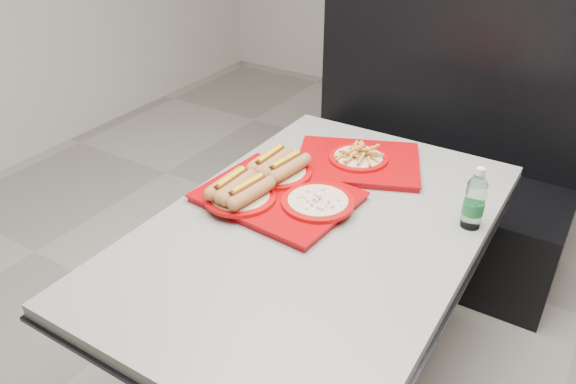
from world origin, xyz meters
The scene contains 5 objects.
diner_table centered at (0.00, 0.00, 0.58)m, with size 0.92×1.42×0.75m.
booth_bench centered at (0.00, 1.09, 0.40)m, with size 1.30×0.57×1.35m.
tray_near centered at (-0.19, 0.06, 0.79)m, with size 0.50×0.43×0.10m.
tray_far centered at (-0.06, 0.40, 0.77)m, with size 0.53×0.48×0.09m.
water_bottle centered at (0.39, 0.24, 0.84)m, with size 0.06×0.06×0.20m.
Camera 1 is at (0.67, -1.24, 1.71)m, focal length 35.00 mm.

